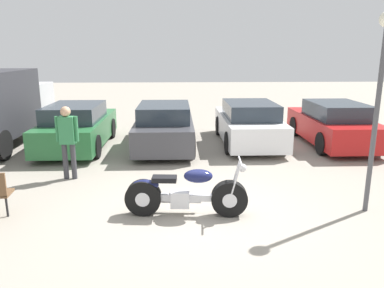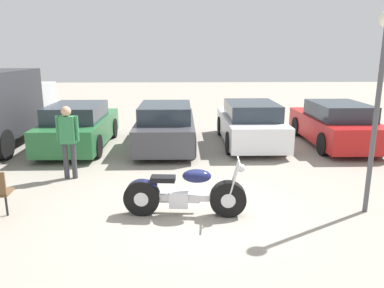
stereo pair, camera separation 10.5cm
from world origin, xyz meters
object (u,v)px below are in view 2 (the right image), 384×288
Objects in this scene: parked_car_green at (79,127)px; parked_car_dark_grey at (166,126)px; lamp_post at (381,79)px; parked_car_white at (250,124)px; motorcycle at (183,194)px; parked_car_red at (335,125)px; person_standing at (68,136)px.

parked_car_dark_grey is at bearing -0.93° from parked_car_green.
parked_car_dark_grey is 1.16× the size of lamp_post.
parked_car_green is at bearing -176.99° from parked_car_white.
lamp_post is at bearing -76.83° from parked_car_white.
lamp_post reaches higher than motorcycle.
person_standing is at bearing -157.80° from parked_car_red.
parked_car_green is at bearing 100.55° from person_standing.
lamp_post reaches higher than parked_car_dark_grey.
person_standing is at bearing -126.08° from parked_car_dark_grey.
parked_car_green is 1.16× the size of lamp_post.
parked_car_white reaches higher than motorcycle.
parked_car_red is (8.06, 0.09, 0.00)m from parked_car_green.
parked_car_green is 8.06m from parked_car_red.
parked_car_red is at bearing 1.45° from parked_car_dark_grey.
parked_car_white is 1.16× the size of lamp_post.
person_standing is (-2.65, 2.12, 0.61)m from motorcycle.
parked_car_green is 8.51m from lamp_post.
lamp_post is 6.57m from person_standing.
parked_car_green is 1.00× the size of parked_car_red.
parked_car_white is (2.69, 0.33, 0.00)m from parked_car_dark_grey.
motorcycle is 3.45m from person_standing.
lamp_post is (-1.44, -5.13, 1.81)m from parked_car_red.
parked_car_white is at bearing 175.95° from parked_car_red.
parked_car_dark_grey and parked_car_red have the same top height.
motorcycle is at bearing -57.84° from parked_car_green.
lamp_post is (1.24, -5.32, 1.81)m from parked_car_white.
parked_car_green is at bearing 179.07° from parked_car_dark_grey.
parked_car_dark_grey is 1.00× the size of parked_car_red.
motorcycle is at bearing -179.00° from lamp_post.
person_standing reaches higher than parked_car_red.
motorcycle is 0.54× the size of parked_car_green.
parked_car_green reaches higher than motorcycle.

